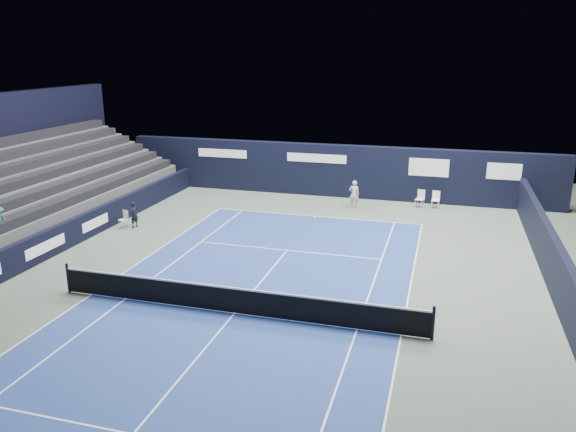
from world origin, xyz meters
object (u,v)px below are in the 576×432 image
Objects in this scene: line_judge_chair at (124,218)px; tennis_net at (234,300)px; folding_chair_back_b at (420,197)px; tennis_player at (354,194)px; folding_chair_back_a at (436,198)px.

tennis_net is (8.67, -7.42, 0.02)m from line_judge_chair.
line_judge_chair is 0.07× the size of tennis_net.
folding_chair_back_b is 3.73m from tennis_player.
folding_chair_back_b reaches higher than folding_chair_back_a.
folding_chair_back_a is 4.55m from tennis_player.
tennis_player is (10.30, 6.78, 0.28)m from line_judge_chair.
tennis_net is 14.30m from tennis_player.
folding_chair_back_b is 0.08× the size of tennis_net.
folding_chair_back_b is 1.13× the size of line_judge_chair.
line_judge_chair is (-13.86, -7.88, -0.07)m from folding_chair_back_b.
tennis_player reaches higher than folding_chair_back_b.
tennis_net is at bearing -96.54° from tennis_player.
tennis_net reaches higher than line_judge_chair.
tennis_net is at bearing -106.98° from folding_chair_back_a.
folding_chair_back_b is 15.94m from line_judge_chair.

